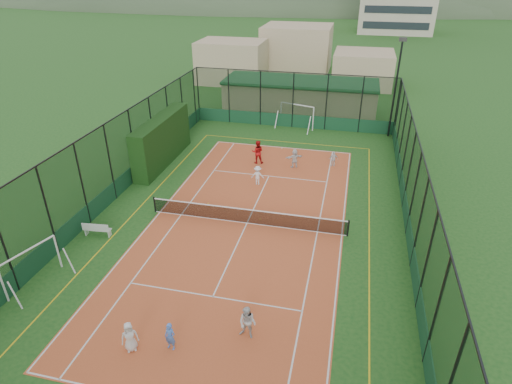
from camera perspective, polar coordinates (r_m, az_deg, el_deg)
ground at (r=25.12m, az=-1.21°, el=-4.19°), size 300.00×300.00×0.00m
court_slab at (r=25.12m, az=-1.21°, el=-4.18°), size 11.17×23.97×0.01m
tennis_net at (r=24.84m, az=-1.22°, el=-3.16°), size 11.67×0.12×1.06m
perimeter_fence at (r=23.87m, az=-1.27°, el=0.87°), size 18.12×34.12×5.00m
floodlight_ne at (r=38.40m, az=18.07°, el=12.88°), size 0.60×0.26×8.25m
clubhouse at (r=44.45m, az=5.90°, el=12.66°), size 15.20×7.20×3.15m
distant_hills at (r=171.11m, az=12.30°, el=23.30°), size 200.00×60.00×24.00m
hedge_left at (r=32.91m, az=-12.39°, el=6.74°), size 1.19×7.96×3.48m
white_bench at (r=25.42m, az=-20.39°, el=-4.62°), size 1.57×0.57×0.87m
futsal_goal_near at (r=22.82m, az=-27.72°, el=-8.85°), size 3.05×1.68×1.89m
futsal_goal_far at (r=39.73m, az=5.45°, el=10.02°), size 3.49×1.91×2.16m
child_near_left at (r=18.20m, az=-16.50°, el=-18.01°), size 0.79×0.72×1.35m
child_near_mid at (r=17.91m, az=-11.37°, el=-18.37°), size 0.50×0.37×1.25m
child_near_right at (r=17.92m, az=-1.15°, el=-17.03°), size 0.83×0.70×1.51m
child_far_left at (r=29.12m, az=0.22°, el=2.24°), size 0.93×0.60×1.36m
child_far_right at (r=32.36m, az=10.31°, el=4.37°), size 0.73×0.42×1.17m
child_far_back at (r=31.75m, az=5.17°, el=4.50°), size 1.36×1.00×1.42m
coach at (r=32.25m, az=0.21°, el=5.37°), size 0.99×0.83×1.80m
tennis_balls at (r=26.45m, az=-4.00°, el=-2.33°), size 3.68×1.15×0.07m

